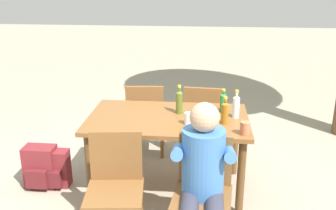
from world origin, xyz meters
name	(u,v)px	position (x,y,z in m)	size (l,w,h in m)	color
ground_plane	(168,188)	(0.00, 0.00, 0.00)	(24.00, 24.00, 0.00)	gray
dining_table	(168,127)	(0.00, 0.00, 0.66)	(1.50, 0.90, 0.76)	brown
chair_near_right	(203,186)	(0.35, -0.75, 0.49)	(0.48, 0.48, 0.87)	brown
chair_near_left	(115,182)	(-0.35, -0.75, 0.49)	(0.49, 0.49, 0.87)	brown
chair_far_right	(203,117)	(0.33, 0.75, 0.49)	(0.47, 0.47, 0.87)	brown
chair_far_left	(146,115)	(-0.33, 0.75, 0.49)	(0.48, 0.48, 0.87)	brown
person_in_white_shirt	(203,174)	(0.34, -0.86, 0.66)	(0.47, 0.61, 1.18)	#3D70B2
bottle_amber	(225,112)	(0.52, -0.11, 0.87)	(0.06, 0.06, 0.25)	#996019
bottle_clear	(236,106)	(0.63, 0.05, 0.88)	(0.06, 0.06, 0.27)	white
bottle_olive	(179,101)	(0.10, 0.12, 0.88)	(0.06, 0.06, 0.28)	#566623
bottle_green	(223,102)	(0.52, 0.21, 0.86)	(0.06, 0.06, 0.23)	#287A38
cup_terracotta	(245,128)	(0.68, -0.35, 0.82)	(0.08, 0.08, 0.11)	#BC6B47
cup_white	(188,118)	(0.20, -0.16, 0.82)	(0.07, 0.07, 0.11)	white
table_knife	(202,109)	(0.32, 0.23, 0.77)	(0.12, 0.23, 0.01)	silver
backpack_by_near_side	(41,167)	(-1.27, -0.07, 0.21)	(0.31, 0.25, 0.42)	maroon
backpack_by_far_side	(53,169)	(-1.15, -0.05, 0.18)	(0.32, 0.21, 0.38)	maroon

